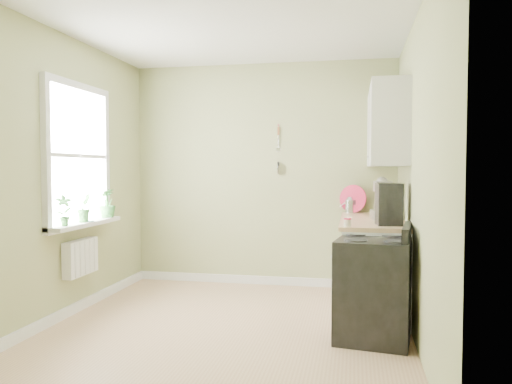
% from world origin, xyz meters
% --- Properties ---
extents(floor, '(3.20, 3.60, 0.02)m').
position_xyz_m(floor, '(0.00, 0.00, -0.01)').
color(floor, tan).
rests_on(floor, ground).
extents(ceiling, '(3.20, 3.60, 0.02)m').
position_xyz_m(ceiling, '(0.00, 0.00, 2.71)').
color(ceiling, white).
rests_on(ceiling, wall_back).
extents(wall_back, '(3.20, 0.02, 2.70)m').
position_xyz_m(wall_back, '(0.00, 1.81, 1.35)').
color(wall_back, tan).
rests_on(wall_back, floor).
extents(wall_left, '(0.02, 3.60, 2.70)m').
position_xyz_m(wall_left, '(-1.61, 0.00, 1.35)').
color(wall_left, tan).
rests_on(wall_left, floor).
extents(wall_right, '(0.02, 3.60, 2.70)m').
position_xyz_m(wall_right, '(1.61, 0.00, 1.35)').
color(wall_right, tan).
rests_on(wall_right, floor).
extents(base_cabinets, '(0.60, 1.60, 0.87)m').
position_xyz_m(base_cabinets, '(1.30, 1.00, 0.43)').
color(base_cabinets, white).
rests_on(base_cabinets, floor).
extents(countertop, '(0.64, 1.60, 0.04)m').
position_xyz_m(countertop, '(1.29, 1.00, 0.89)').
color(countertop, '#D9B184').
rests_on(countertop, base_cabinets).
extents(upper_cabinets, '(0.35, 1.40, 0.80)m').
position_xyz_m(upper_cabinets, '(1.43, 1.10, 1.85)').
color(upper_cabinets, white).
rests_on(upper_cabinets, wall_right).
extents(window, '(0.06, 1.14, 1.44)m').
position_xyz_m(window, '(-1.58, 0.30, 1.55)').
color(window, white).
rests_on(window, wall_left).
extents(window_sill, '(0.18, 1.14, 0.04)m').
position_xyz_m(window_sill, '(-1.51, 0.30, 0.88)').
color(window_sill, white).
rests_on(window_sill, wall_left).
extents(radiator, '(0.12, 0.50, 0.35)m').
position_xyz_m(radiator, '(-1.54, 0.25, 0.55)').
color(radiator, white).
rests_on(radiator, wall_left).
extents(wall_utensils, '(0.02, 0.14, 0.58)m').
position_xyz_m(wall_utensils, '(0.20, 1.78, 1.56)').
color(wall_utensils, '#D9B184').
rests_on(wall_utensils, wall_back).
extents(stove, '(0.69, 0.76, 0.96)m').
position_xyz_m(stove, '(1.28, 0.05, 0.43)').
color(stove, black).
rests_on(stove, floor).
extents(stand_mixer, '(0.24, 0.37, 0.43)m').
position_xyz_m(stand_mixer, '(1.39, 1.04, 1.09)').
color(stand_mixer, '#B2B2B7').
rests_on(stand_mixer, countertop).
extents(kettle, '(0.18, 0.11, 0.18)m').
position_xyz_m(kettle, '(1.06, 1.72, 1.00)').
color(kettle, silver).
rests_on(kettle, countertop).
extents(coffee_maker, '(0.24, 0.26, 0.38)m').
position_xyz_m(coffee_maker, '(1.41, 0.47, 1.09)').
color(coffee_maker, black).
rests_on(coffee_maker, countertop).
extents(red_tray, '(0.32, 0.18, 0.33)m').
position_xyz_m(red_tray, '(1.09, 1.72, 1.07)').
color(red_tray, '#BF1F44').
rests_on(red_tray, countertop).
extents(jar, '(0.07, 0.07, 0.07)m').
position_xyz_m(jar, '(1.05, 0.30, 0.95)').
color(jar, beige).
rests_on(jar, countertop).
extents(plant_a, '(0.18, 0.18, 0.29)m').
position_xyz_m(plant_a, '(-1.50, -0.09, 1.05)').
color(plant_a, '#2F662C').
rests_on(plant_a, window_sill).
extents(plant_b, '(0.16, 0.18, 0.28)m').
position_xyz_m(plant_b, '(-1.50, 0.26, 1.04)').
color(plant_b, '#2F662C').
rests_on(plant_b, window_sill).
extents(plant_c, '(0.21, 0.21, 0.31)m').
position_xyz_m(plant_c, '(-1.50, 0.73, 1.05)').
color(plant_c, '#2F662C').
rests_on(plant_c, window_sill).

